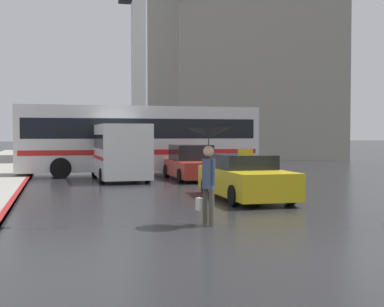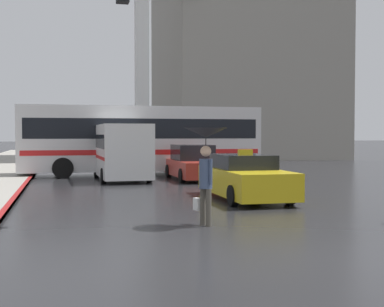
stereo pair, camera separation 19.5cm
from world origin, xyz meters
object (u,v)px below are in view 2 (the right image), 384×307
object	(u,v)px
ambulance_van	(121,149)
pedestrian_with_umbrella	(206,149)
taxi	(245,178)
city_bus	(141,137)
traffic_light	(30,33)
monument_cross	(142,19)
sedan_red	(193,164)

from	to	relation	value
ambulance_van	pedestrian_with_umbrella	world-z (taller)	ambulance_van
taxi	city_bus	bearing A→B (deg)	-80.56
traffic_light	monument_cross	xyz separation A→B (m)	(6.00, 25.08, 5.81)
ambulance_van	traffic_light	world-z (taller)	traffic_light
taxi	city_bus	size ratio (longest dim) A/B	0.40
ambulance_van	city_bus	distance (m)	2.77
taxi	ambulance_van	world-z (taller)	ambulance_van
monument_cross	taxi	bearing A→B (deg)	-89.67
taxi	monument_cross	bearing A→B (deg)	-89.67
ambulance_van	city_bus	size ratio (longest dim) A/B	0.46
city_bus	monument_cross	size ratio (longest dim) A/B	0.66
city_bus	monument_cross	distance (m)	13.82
traffic_light	pedestrian_with_umbrella	bearing A→B (deg)	-12.39
sedan_red	taxi	bearing A→B (deg)	88.73
sedan_red	traffic_light	bearing A→B (deg)	60.23
pedestrian_with_umbrella	monument_cross	distance (m)	27.30
city_bus	sedan_red	bearing A→B (deg)	31.11
monument_cross	pedestrian_with_umbrella	bearing A→B (deg)	-95.06
city_bus	monument_cross	world-z (taller)	monument_cross
ambulance_van	traffic_light	distance (m)	12.36
ambulance_van	traffic_light	size ratio (longest dim) A/B	0.89
sedan_red	pedestrian_with_umbrella	distance (m)	12.14
sedan_red	monument_cross	distance (m)	16.88
taxi	ambulance_van	distance (m)	8.63
ambulance_van	traffic_light	bearing A→B (deg)	73.02
sedan_red	ambulance_van	xyz separation A→B (m)	(-3.14, 0.60, 0.66)
taxi	traffic_light	xyz separation A→B (m)	(-6.13, -3.54, 3.54)
taxi	sedan_red	bearing A→B (deg)	-91.27
pedestrian_with_umbrella	monument_cross	xyz separation A→B (m)	(2.29, 25.90, 8.32)
sedan_red	monument_cross	world-z (taller)	monument_cross
traffic_light	ambulance_van	bearing A→B (deg)	74.81
ambulance_van	traffic_light	xyz separation A→B (m)	(-3.15, -11.61, 2.84)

